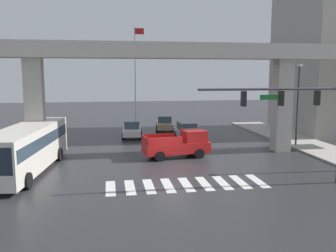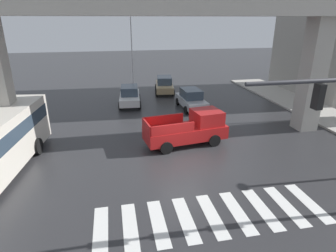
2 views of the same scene
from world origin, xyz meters
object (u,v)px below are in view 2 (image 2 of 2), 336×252
(sedan_white, at_px, (130,96))
(street_lamp_mid_block, at_px, (327,61))
(sedan_silver, at_px, (191,99))
(pickup_truck, at_px, (190,129))
(sedan_tan, at_px, (164,85))
(flagpole, at_px, (132,26))

(sedan_white, relative_size, street_lamp_mid_block, 0.61)
(sedan_silver, height_order, street_lamp_mid_block, street_lamp_mid_block)
(street_lamp_mid_block, bearing_deg, sedan_silver, 151.75)
(pickup_truck, distance_m, sedan_tan, 13.43)
(sedan_white, distance_m, flagpole, 9.32)
(pickup_truck, distance_m, sedan_white, 10.01)
(sedan_white, height_order, flagpole, flagpole)
(pickup_truck, distance_m, flagpole, 17.76)
(pickup_truck, distance_m, sedan_silver, 7.61)
(sedan_white, height_order, street_lamp_mid_block, street_lamp_mid_block)
(street_lamp_mid_block, bearing_deg, flagpole, 132.92)
(street_lamp_mid_block, relative_size, flagpole, 0.61)
(sedan_silver, relative_size, flagpole, 0.37)
(sedan_silver, distance_m, flagpole, 11.86)
(sedan_tan, bearing_deg, pickup_truck, -93.82)
(pickup_truck, bearing_deg, sedan_tan, 86.18)
(pickup_truck, relative_size, flagpole, 0.45)
(pickup_truck, xyz_separation_m, street_lamp_mid_block, (11.09, 2.49, 3.57))
(pickup_truck, distance_m, street_lamp_mid_block, 11.91)
(sedan_white, height_order, sedan_silver, same)
(sedan_silver, xyz_separation_m, street_lamp_mid_block, (8.94, -4.80, 3.70))
(sedan_tan, height_order, street_lamp_mid_block, street_lamp_mid_block)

